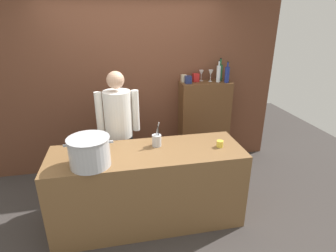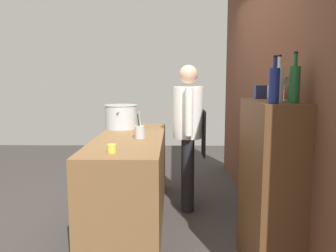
{
  "view_description": "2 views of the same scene",
  "coord_description": "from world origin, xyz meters",
  "px_view_note": "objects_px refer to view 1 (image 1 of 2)",
  "views": [
    {
      "loc": [
        -0.3,
        -2.58,
        2.24
      ],
      "look_at": [
        0.3,
        0.33,
        1.04
      ],
      "focal_mm": 28.9,
      "sensor_mm": 36.0,
      "label": 1
    },
    {
      "loc": [
        3.52,
        0.45,
        1.51
      ],
      "look_at": [
        0.29,
        0.41,
        1.05
      ],
      "focal_mm": 35.96,
      "sensor_mm": 36.0,
      "label": 2
    }
  ],
  "objects_px": {
    "spice_tin_navy": "(188,80)",
    "wine_bottle_green": "(220,72)",
    "stockpot_large": "(90,152)",
    "wine_bottle_cobalt": "(227,74)",
    "butter_jar": "(220,144)",
    "wine_glass_wide": "(211,73)",
    "spice_tin_cream": "(184,78)",
    "wine_glass_short": "(201,73)",
    "wine_bottle_clear": "(219,73)",
    "utensil_crock": "(157,140)",
    "spice_tin_red": "(196,78)",
    "chef": "(119,126)"
  },
  "relations": [
    {
      "from": "spice_tin_navy",
      "to": "wine_bottle_green",
      "type": "bearing_deg",
      "value": 9.59
    },
    {
      "from": "stockpot_large",
      "to": "wine_bottle_cobalt",
      "type": "distance_m",
      "value": 2.34
    },
    {
      "from": "butter_jar",
      "to": "wine_bottle_cobalt",
      "type": "height_order",
      "value": "wine_bottle_cobalt"
    },
    {
      "from": "stockpot_large",
      "to": "butter_jar",
      "type": "distance_m",
      "value": 1.39
    },
    {
      "from": "wine_glass_wide",
      "to": "spice_tin_cream",
      "type": "relative_size",
      "value": 1.65
    },
    {
      "from": "butter_jar",
      "to": "wine_glass_wide",
      "type": "relative_size",
      "value": 0.43
    },
    {
      "from": "wine_bottle_green",
      "to": "wine_glass_wide",
      "type": "xyz_separation_m",
      "value": [
        -0.16,
        -0.03,
        -0.0
      ]
    },
    {
      "from": "wine_bottle_cobalt",
      "to": "wine_bottle_green",
      "type": "xyz_separation_m",
      "value": [
        -0.05,
        0.15,
        0.01
      ]
    },
    {
      "from": "stockpot_large",
      "to": "wine_glass_short",
      "type": "distance_m",
      "value": 2.19
    },
    {
      "from": "wine_bottle_clear",
      "to": "wine_glass_wide",
      "type": "height_order",
      "value": "wine_bottle_clear"
    },
    {
      "from": "utensil_crock",
      "to": "spice_tin_navy",
      "type": "relative_size",
      "value": 2.64
    },
    {
      "from": "utensil_crock",
      "to": "spice_tin_navy",
      "type": "bearing_deg",
      "value": 58.52
    },
    {
      "from": "spice_tin_red",
      "to": "butter_jar",
      "type": "bearing_deg",
      "value": -94.37
    },
    {
      "from": "utensil_crock",
      "to": "spice_tin_red",
      "type": "bearing_deg",
      "value": 55.45
    },
    {
      "from": "spice_tin_navy",
      "to": "chef",
      "type": "bearing_deg",
      "value": -152.94
    },
    {
      "from": "wine_bottle_clear",
      "to": "wine_bottle_cobalt",
      "type": "bearing_deg",
      "value": -30.24
    },
    {
      "from": "spice_tin_navy",
      "to": "wine_glass_wide",
      "type": "bearing_deg",
      "value": 9.6
    },
    {
      "from": "wine_glass_wide",
      "to": "butter_jar",
      "type": "bearing_deg",
      "value": -104.07
    },
    {
      "from": "wine_glass_wide",
      "to": "wine_bottle_green",
      "type": "bearing_deg",
      "value": 9.57
    },
    {
      "from": "chef",
      "to": "wine_bottle_cobalt",
      "type": "bearing_deg",
      "value": -163.9
    },
    {
      "from": "wine_bottle_cobalt",
      "to": "wine_bottle_green",
      "type": "relative_size",
      "value": 0.92
    },
    {
      "from": "spice_tin_navy",
      "to": "wine_glass_short",
      "type": "bearing_deg",
      "value": 26.51
    },
    {
      "from": "butter_jar",
      "to": "wine_glass_wide",
      "type": "xyz_separation_m",
      "value": [
        0.32,
        1.27,
        0.54
      ]
    },
    {
      "from": "spice_tin_navy",
      "to": "wine_bottle_clear",
      "type": "bearing_deg",
      "value": 0.44
    },
    {
      "from": "utensil_crock",
      "to": "wine_bottle_clear",
      "type": "xyz_separation_m",
      "value": [
        1.1,
        1.05,
        0.5
      ]
    },
    {
      "from": "stockpot_large",
      "to": "wine_glass_short",
      "type": "height_order",
      "value": "wine_glass_short"
    },
    {
      "from": "utensil_crock",
      "to": "butter_jar",
      "type": "xyz_separation_m",
      "value": [
        0.68,
        -0.17,
        -0.03
      ]
    },
    {
      "from": "utensil_crock",
      "to": "spice_tin_cream",
      "type": "bearing_deg",
      "value": 62.43
    },
    {
      "from": "utensil_crock",
      "to": "spice_tin_navy",
      "type": "distance_m",
      "value": 1.3
    },
    {
      "from": "chef",
      "to": "butter_jar",
      "type": "xyz_separation_m",
      "value": [
        1.08,
        -0.68,
        -0.03
      ]
    },
    {
      "from": "wine_bottle_cobalt",
      "to": "wine_bottle_green",
      "type": "height_order",
      "value": "wine_bottle_green"
    },
    {
      "from": "butter_jar",
      "to": "wine_bottle_green",
      "type": "xyz_separation_m",
      "value": [
        0.48,
        1.3,
        0.54
      ]
    },
    {
      "from": "spice_tin_red",
      "to": "spice_tin_navy",
      "type": "bearing_deg",
      "value": -147.5
    },
    {
      "from": "chef",
      "to": "stockpot_large",
      "type": "height_order",
      "value": "chef"
    },
    {
      "from": "stockpot_large",
      "to": "wine_bottle_green",
      "type": "relative_size",
      "value": 1.38
    },
    {
      "from": "butter_jar",
      "to": "wine_glass_short",
      "type": "distance_m",
      "value": 1.44
    },
    {
      "from": "stockpot_large",
      "to": "wine_glass_short",
      "type": "bearing_deg",
      "value": 42.92
    },
    {
      "from": "wine_glass_wide",
      "to": "utensil_crock",
      "type": "bearing_deg",
      "value": -132.15
    },
    {
      "from": "wine_bottle_cobalt",
      "to": "wine_glass_short",
      "type": "distance_m",
      "value": 0.38
    },
    {
      "from": "wine_bottle_green",
      "to": "spice_tin_cream",
      "type": "xyz_separation_m",
      "value": [
        -0.55,
        0.03,
        -0.08
      ]
    },
    {
      "from": "utensil_crock",
      "to": "spice_tin_cream",
      "type": "height_order",
      "value": "spice_tin_cream"
    },
    {
      "from": "wine_bottle_green",
      "to": "butter_jar",
      "type": "bearing_deg",
      "value": -110.15
    },
    {
      "from": "stockpot_large",
      "to": "spice_tin_cream",
      "type": "distance_m",
      "value": 1.99
    },
    {
      "from": "stockpot_large",
      "to": "spice_tin_red",
      "type": "bearing_deg",
      "value": 44.13
    },
    {
      "from": "utensil_crock",
      "to": "spice_tin_cream",
      "type": "relative_size",
      "value": 2.7
    },
    {
      "from": "wine_bottle_cobalt",
      "to": "spice_tin_red",
      "type": "distance_m",
      "value": 0.46
    },
    {
      "from": "wine_glass_short",
      "to": "spice_tin_cream",
      "type": "relative_size",
      "value": 1.57
    },
    {
      "from": "stockpot_large",
      "to": "wine_bottle_cobalt",
      "type": "relative_size",
      "value": 1.5
    },
    {
      "from": "chef",
      "to": "wine_bottle_clear",
      "type": "relative_size",
      "value": 5.24
    },
    {
      "from": "chef",
      "to": "wine_bottle_cobalt",
      "type": "height_order",
      "value": "chef"
    }
  ]
}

